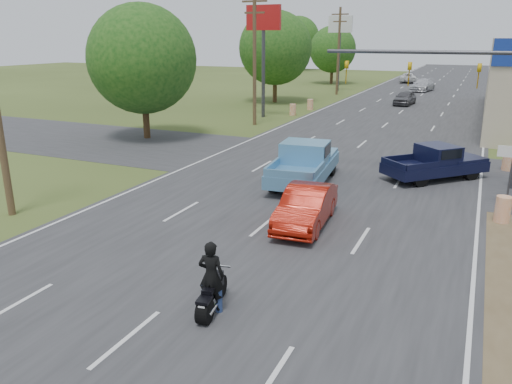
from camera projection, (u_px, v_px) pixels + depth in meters
The scene contains 25 objects.
ground at pixel (127, 339), 11.49m from camera, with size 200.00×200.00×0.00m, color #3B491D.
main_road at pixel (401, 112), 46.30m from camera, with size 15.00×180.00×0.02m, color #2D2D30.
cross_road at pixel (337, 165), 27.15m from camera, with size 120.00×10.00×0.02m, color #2D2D30.
utility_pole_5 at pixel (255, 56), 38.01m from camera, with size 2.00×0.28×10.00m.
utility_pole_6 at pixel (339, 49), 58.90m from camera, with size 2.00×0.28×10.00m.
tree_0 at pixel (142, 59), 32.84m from camera, with size 7.14×7.14×8.84m.
tree_1 at pixel (275, 48), 51.69m from camera, with size 7.56×7.56×9.36m.
tree_2 at pixel (333, 49), 73.04m from camera, with size 6.72×6.72×8.32m.
tree_4 at pixel (141, 36), 96.36m from camera, with size 9.24×9.24×11.44m.
tree_6 at pixel (298, 38), 104.02m from camera, with size 8.82×8.82×10.92m.
barrel_0 at pixel (503, 209), 18.64m from camera, with size 0.56×0.56×1.00m, color orange.
barrel_1 at pixel (508, 161), 25.88m from camera, with size 0.56×0.56×1.00m, color orange.
barrel_2 at pixel (293, 110), 44.27m from camera, with size 0.56×0.56×1.00m, color orange.
barrel_3 at pixel (310, 105), 47.64m from camera, with size 0.56×0.56×1.00m, color orange.
pole_sign_left_near at pixel (264, 31), 41.34m from camera, with size 3.00×0.35×9.20m.
pole_sign_left_far at pixel (340, 33), 62.22m from camera, with size 3.00×0.35×9.20m.
signal_mast at pixel (462, 80), 22.57m from camera, with size 9.12×0.40×7.00m.
red_convertible at pixel (306, 207), 18.24m from camera, with size 1.52×4.36×1.44m, color #901206.
motorcycle at pixel (211, 297), 12.49m from camera, with size 0.70×1.95×0.99m.
rider at pixel (211, 279), 12.39m from camera, with size 0.66×0.43×1.81m, color black.
blue_pickup at pixel (305, 162), 23.61m from camera, with size 2.88×6.17×1.98m.
navy_pickup at pixel (437, 162), 24.25m from camera, with size 4.92×5.04×1.69m.
distant_car_grey at pixel (405, 98), 50.97m from camera, with size 1.68×4.17×1.42m, color #4C4C50.
distant_car_silver at pixel (422, 85), 63.89m from camera, with size 2.13×5.24×1.52m, color silver.
distant_car_white at pixel (408, 78), 76.06m from camera, with size 2.37×5.15×1.43m, color silver.
Camera 1 is at (6.82, -7.85, 6.66)m, focal length 35.00 mm.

